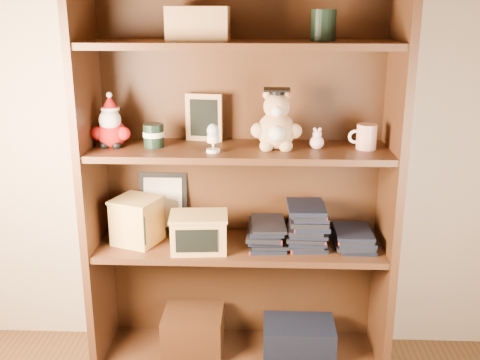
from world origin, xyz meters
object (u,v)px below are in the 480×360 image
object	(u,v)px
grad_teddy_bear	(276,126)
treats_box	(137,220)
bookcase	(240,186)
teacher_mug	(366,137)

from	to	relation	value
grad_teddy_bear	treats_box	distance (m)	0.68
bookcase	treats_box	size ratio (longest dim) A/B	7.28
bookcase	teacher_mug	distance (m)	0.53
teacher_mug	treats_box	distance (m)	0.96
bookcase	treats_box	world-z (taller)	bookcase
bookcase	treats_box	distance (m)	0.44
grad_teddy_bear	treats_box	bearing A→B (deg)	179.35
teacher_mug	treats_box	world-z (taller)	teacher_mug
treats_box	bookcase	bearing A→B (deg)	7.09
grad_teddy_bear	treats_box	xyz separation A→B (m)	(-0.55, 0.01, -0.39)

